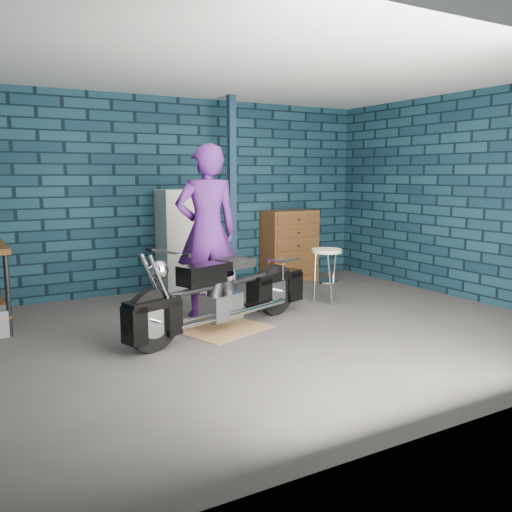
{
  "coord_description": "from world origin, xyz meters",
  "views": [
    {
      "loc": [
        -2.92,
        -4.75,
        1.64
      ],
      "look_at": [
        -0.01,
        0.3,
        0.76
      ],
      "focal_mm": 38.0,
      "sensor_mm": 36.0,
      "label": 1
    }
  ],
  "objects": [
    {
      "name": "room_walls",
      "position": [
        0.0,
        0.55,
        1.9
      ],
      "size": [
        6.02,
        5.01,
        2.71
      ],
      "color": "#0E2430",
      "rests_on": "ground"
    },
    {
      "name": "locker",
      "position": [
        -0.06,
        2.23,
        0.72
      ],
      "size": [
        0.67,
        0.48,
        1.44
      ],
      "primitive_type": "cube",
      "color": "beige",
      "rests_on": "ground"
    },
    {
      "name": "person",
      "position": [
        -0.33,
        0.88,
        0.99
      ],
      "size": [
        0.8,
        0.61,
        1.98
      ],
      "primitive_type": "imported",
      "rotation": [
        0.0,
        0.0,
        2.94
      ],
      "color": "#4C1D6D",
      "rests_on": "ground"
    },
    {
      "name": "shop_stool",
      "position": [
        1.26,
        0.71,
        0.35
      ],
      "size": [
        0.45,
        0.45,
        0.7
      ],
      "primitive_type": null,
      "rotation": [
        0.0,
        0.0,
        0.2
      ],
      "color": "beige",
      "rests_on": "ground"
    },
    {
      "name": "ground",
      "position": [
        0.0,
        0.0,
        0.0
      ],
      "size": [
        6.0,
        6.0,
        0.0
      ],
      "primitive_type": "plane",
      "color": "#494644",
      "rests_on": "ground"
    },
    {
      "name": "tool_chest",
      "position": [
        1.71,
        2.23,
        0.54
      ],
      "size": [
        0.81,
        0.45,
        1.09
      ],
      "primitive_type": "cube",
      "color": "brown",
      "rests_on": "ground"
    },
    {
      "name": "support_post",
      "position": [
        0.55,
        1.95,
        1.35
      ],
      "size": [
        0.1,
        0.1,
        2.7
      ],
      "primitive_type": "cube",
      "color": "#122639",
      "rests_on": "ground"
    },
    {
      "name": "motorcycle",
      "position": [
        -0.42,
        0.25,
        0.47
      ],
      "size": [
        2.19,
        1.22,
        0.93
      ],
      "primitive_type": null,
      "rotation": [
        0.0,
        0.0,
        0.32
      ],
      "color": "black",
      "rests_on": "ground"
    },
    {
      "name": "drip_mat",
      "position": [
        -0.42,
        0.25,
        0.0
      ],
      "size": [
        1.04,
        0.9,
        0.01
      ],
      "primitive_type": "cube",
      "rotation": [
        0.0,
        0.0,
        0.32
      ],
      "color": "olive",
      "rests_on": "ground"
    }
  ]
}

